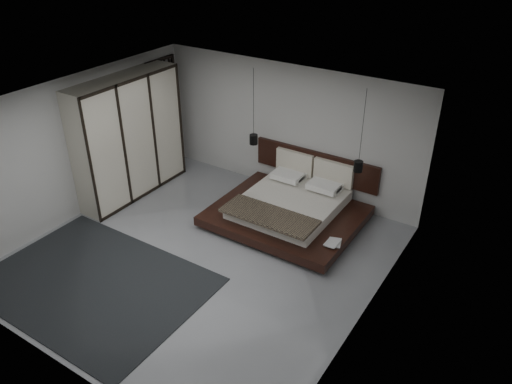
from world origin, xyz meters
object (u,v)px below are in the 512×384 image
Objects in this scene: wardrobe at (129,137)px; rug at (94,283)px; pendant_right at (358,166)px; bed at (290,207)px; pendant_left at (254,139)px; lattice_screen at (165,115)px.

rug is (1.66, -2.67, -1.29)m from wardrobe.
wardrobe is (-4.57, -1.29, -0.03)m from pendant_right.
pendant_right is at bearing 15.70° from wardrobe.
bed is 3.67m from wardrobe.
pendant_right is (2.30, 0.00, 0.01)m from pendant_left.
lattice_screen is at bearing 115.22° from rug.
bed is 1.06× the size of wardrobe.
pendant_right is (4.83, -0.10, 0.03)m from lattice_screen.
lattice_screen is 0.93× the size of bed.
wardrobe reaches higher than rug.
bed is at bearing -21.10° from pendant_left.
rug is at bearing -98.84° from pendant_left.
bed reaches higher than rug.
rug is at bearing -64.78° from lattice_screen.
wardrobe is 0.71× the size of rug.
pendant_left is (2.52, -0.10, 0.02)m from lattice_screen.
rug is at bearing -116.72° from bed.
wardrobe is 3.39m from rug.
pendant_left reaches higher than wardrobe.
pendant_left is at bearing 29.52° from wardrobe.
bed is 1.61m from pendant_left.
pendant_left reaches higher than bed.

